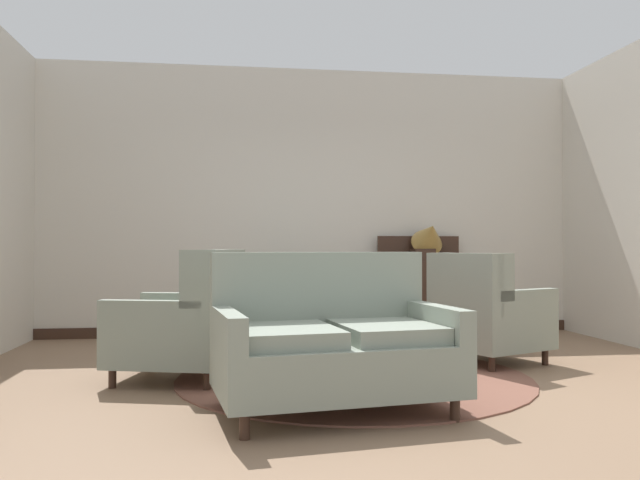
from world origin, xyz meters
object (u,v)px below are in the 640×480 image
at_px(armchair_foreground_right, 486,315).
at_px(sideboard, 422,292).
at_px(settee, 333,345).
at_px(armchair_near_sideboard, 305,307).
at_px(gramophone, 429,238).
at_px(armchair_back_corner, 186,325).
at_px(coffee_table, 367,330).
at_px(porcelain_vase, 370,300).

bearing_deg(armchair_foreground_right, sideboard, -23.32).
relative_size(settee, armchair_near_sideboard, 1.44).
bearing_deg(gramophone, armchair_back_corner, -141.61).
xyz_separation_m(settee, armchair_near_sideboard, (0.10, 2.44, 0.00)).
relative_size(coffee_table, settee, 0.56).
bearing_deg(sideboard, armchair_near_sideboard, -152.40).
relative_size(settee, gramophone, 2.83).
relative_size(armchair_near_sideboard, sideboard, 0.93).
height_order(armchair_back_corner, sideboard, sideboard).
relative_size(sideboard, gramophone, 2.10).
height_order(armchair_foreground_right, sideboard, sideboard).
bearing_deg(sideboard, armchair_foreground_right, -89.27).
height_order(armchair_near_sideboard, gramophone, gramophone).
bearing_deg(coffee_table, gramophone, 61.86).
bearing_deg(gramophone, armchair_foreground_right, -90.92).
height_order(armchair_near_sideboard, sideboard, sideboard).
bearing_deg(armchair_back_corner, settee, 57.57).
height_order(porcelain_vase, sideboard, sideboard).
bearing_deg(armchair_back_corner, armchair_foreground_right, 112.63).
height_order(armchair_near_sideboard, armchair_back_corner, armchair_back_corner).
bearing_deg(armchair_foreground_right, porcelain_vase, 92.11).
bearing_deg(armchair_near_sideboard, gramophone, -174.63).
xyz_separation_m(armchair_foreground_right, gramophone, (0.03, 1.71, 0.70)).
distance_m(coffee_table, porcelain_vase, 0.24).
bearing_deg(porcelain_vase, gramophone, 62.55).
bearing_deg(armchair_back_corner, sideboard, 145.52).
height_order(settee, armchair_back_corner, armchair_back_corner).
bearing_deg(coffee_table, armchair_foreground_right, 24.18).
height_order(armchair_foreground_right, armchair_back_corner, armchair_back_corner).
relative_size(settee, armchair_back_corner, 1.46).
bearing_deg(gramophone, coffee_table, -118.14).
bearing_deg(armchair_back_corner, armchair_near_sideboard, 157.31).
bearing_deg(armchair_near_sideboard, armchair_back_corner, 33.50).
distance_m(armchair_foreground_right, armchair_near_sideboard, 1.80).
bearing_deg(porcelain_vase, armchair_back_corner, 170.16).
distance_m(settee, armchair_back_corner, 1.44).
relative_size(armchair_back_corner, sideboard, 0.92).
xyz_separation_m(settee, armchair_foreground_right, (1.57, 1.39, 0.02)).
relative_size(coffee_table, sideboard, 0.75).
height_order(armchair_back_corner, gramophone, gramophone).
xyz_separation_m(armchair_near_sideboard, sideboard, (1.44, 0.75, 0.09)).
xyz_separation_m(settee, sideboard, (1.55, 3.19, 0.09)).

